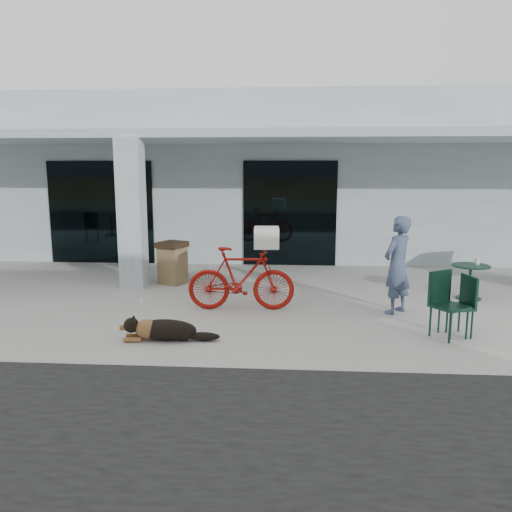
# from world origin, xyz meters

# --- Properties ---
(ground) EXTENTS (80.00, 80.00, 0.00)m
(ground) POSITION_xyz_m (0.00, 0.00, 0.00)
(ground) COLOR #ADABA3
(ground) RESTS_ON ground
(building) EXTENTS (22.00, 7.00, 4.50)m
(building) POSITION_xyz_m (0.00, 8.50, 2.25)
(building) COLOR silver
(building) RESTS_ON ground
(storefront_glass_left) EXTENTS (2.80, 0.06, 2.70)m
(storefront_glass_left) POSITION_xyz_m (-3.20, 4.98, 1.35)
(storefront_glass_left) COLOR black
(storefront_glass_left) RESTS_ON ground
(storefront_glass_right) EXTENTS (2.40, 0.06, 2.70)m
(storefront_glass_right) POSITION_xyz_m (1.80, 4.98, 1.35)
(storefront_glass_right) COLOR black
(storefront_glass_right) RESTS_ON ground
(column) EXTENTS (0.50, 0.50, 3.12)m
(column) POSITION_xyz_m (-1.50, 2.30, 1.56)
(column) COLOR silver
(column) RESTS_ON ground
(overhang) EXTENTS (22.00, 2.80, 0.18)m
(overhang) POSITION_xyz_m (0.00, 3.60, 3.21)
(overhang) COLOR silver
(overhang) RESTS_ON column
(bicycle) EXTENTS (1.92, 0.63, 1.14)m
(bicycle) POSITION_xyz_m (0.95, 0.69, 0.57)
(bicycle) COLOR #A0140C
(bicycle) RESTS_ON ground
(laundry_basket) EXTENTS (0.46, 0.60, 0.34)m
(laundry_basket) POSITION_xyz_m (1.40, 0.71, 1.31)
(laundry_basket) COLOR white
(laundry_basket) RESTS_ON bicycle
(dog) EXTENTS (1.11, 0.49, 0.36)m
(dog) POSITION_xyz_m (-0.00, -1.00, 0.18)
(dog) COLOR black
(dog) RESTS_ON ground
(cup_near_dog) EXTENTS (0.07, 0.07, 0.09)m
(cup_near_dog) POSITION_xyz_m (-0.97, 1.00, 0.05)
(cup_near_dog) COLOR white
(cup_near_dog) RESTS_ON ground
(cafe_table_far) EXTENTS (0.73, 0.73, 0.67)m
(cafe_table_far) POSITION_xyz_m (5.30, 1.75, 0.33)
(cafe_table_far) COLOR #113224
(cafe_table_far) RESTS_ON ground
(cafe_chair_far_a) EXTENTS (0.64, 0.66, 0.99)m
(cafe_chair_far_a) POSITION_xyz_m (4.19, -0.60, 0.50)
(cafe_chair_far_a) COLOR #113224
(cafe_chair_far_a) RESTS_ON ground
(cafe_chair_far_b) EXTENTS (0.54, 0.51, 0.92)m
(cafe_chair_far_b) POSITION_xyz_m (4.32, -0.50, 0.46)
(cafe_chair_far_b) COLOR #113224
(cafe_chair_far_b) RESTS_ON ground
(person) EXTENTS (0.73, 0.73, 1.71)m
(person) POSITION_xyz_m (3.67, 0.68, 0.86)
(person) COLOR #3F4B69
(person) RESTS_ON ground
(cup_on_table) EXTENTS (0.08, 0.08, 0.11)m
(cup_on_table) POSITION_xyz_m (5.45, 1.84, 0.73)
(cup_on_table) COLOR white
(cup_on_table) RESTS_ON cafe_table_far
(trash_receptacle) EXTENTS (0.71, 0.71, 0.93)m
(trash_receptacle) POSITION_xyz_m (-0.75, 2.66, 0.46)
(trash_receptacle) COLOR olive
(trash_receptacle) RESTS_ON ground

